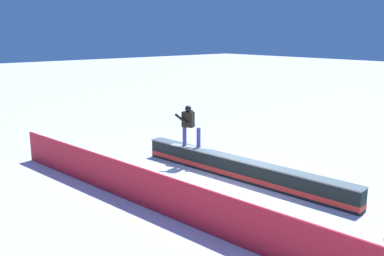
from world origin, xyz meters
The scene contains 4 objects.
ground_plane centered at (0.00, 0.00, 0.00)m, with size 120.00×120.00×0.00m, color white.
grind_box centered at (0.00, 0.00, 0.31)m, with size 8.00×1.25×0.68m.
snowboarder centered at (2.21, 0.24, 1.47)m, with size 1.50×0.87×1.46m.
safety_fence centered at (0.00, 3.59, 0.53)m, with size 12.99×0.06×1.07m, color red.
Camera 1 is at (-9.00, 9.82, 4.60)m, focal length 40.61 mm.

